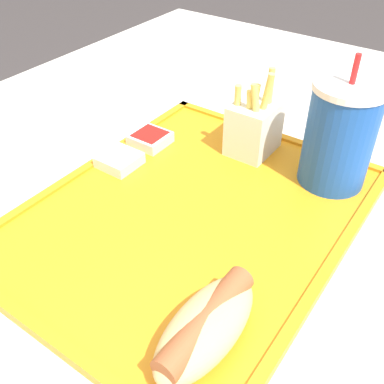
% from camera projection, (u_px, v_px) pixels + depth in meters
% --- Properties ---
extents(dining_table, '(1.47, 1.00, 0.70)m').
position_uv_depth(dining_table, '(162.00, 382.00, 0.75)').
color(dining_table, beige).
rests_on(dining_table, ground_plane).
extents(food_tray, '(0.45, 0.35, 0.01)m').
position_uv_depth(food_tray, '(192.00, 214.00, 0.55)').
color(food_tray, orange).
rests_on(food_tray, dining_table).
extents(soda_cup, '(0.09, 0.09, 0.17)m').
position_uv_depth(soda_cup, '(340.00, 135.00, 0.56)').
color(soda_cup, '#194CA5').
rests_on(soda_cup, food_tray).
extents(hot_dog_far, '(0.13, 0.06, 0.04)m').
position_uv_depth(hot_dog_far, '(206.00, 326.00, 0.39)').
color(hot_dog_far, '#DBB270').
rests_on(hot_dog_far, food_tray).
extents(fries_carton, '(0.07, 0.06, 0.13)m').
position_uv_depth(fries_carton, '(254.00, 126.00, 0.63)').
color(fries_carton, silver).
rests_on(fries_carton, food_tray).
extents(sauce_cup_mayo, '(0.05, 0.05, 0.02)m').
position_uv_depth(sauce_cup_mayo, '(119.00, 160.00, 0.62)').
color(sauce_cup_mayo, silver).
rests_on(sauce_cup_mayo, food_tray).
extents(sauce_cup_ketchup, '(0.05, 0.05, 0.02)m').
position_uv_depth(sauce_cup_ketchup, '(150.00, 138.00, 0.66)').
color(sauce_cup_ketchup, silver).
rests_on(sauce_cup_ketchup, food_tray).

